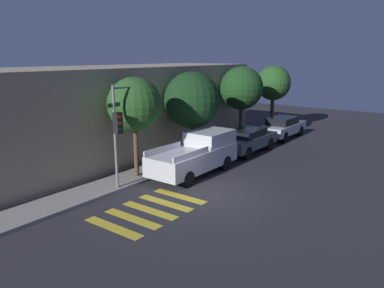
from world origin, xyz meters
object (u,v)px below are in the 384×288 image
(tree_near_corner, at_px, (135,105))
(tree_midblock, at_px, (192,100))
(sedan_middle, at_px, (283,127))
(tree_far_end, at_px, (241,88))
(pickup_truck, at_px, (197,154))
(sedan_near_corner, at_px, (247,140))
(tree_behind_truck, at_px, (273,83))
(traffic_light_pole, at_px, (122,118))

(tree_near_corner, bearing_deg, tree_midblock, 0.00)
(sedan_middle, distance_m, tree_far_end, 4.44)
(pickup_truck, distance_m, sedan_middle, 10.47)
(pickup_truck, xyz_separation_m, tree_far_end, (7.61, 1.86, 2.65))
(sedan_near_corner, relative_size, sedan_middle, 1.00)
(tree_far_end, bearing_deg, tree_near_corner, -180.00)
(pickup_truck, bearing_deg, tree_near_corner, 142.36)
(sedan_middle, bearing_deg, tree_midblock, 167.55)
(tree_midblock, height_order, tree_behind_truck, tree_behind_truck)
(tree_near_corner, bearing_deg, sedan_middle, -8.22)
(tree_near_corner, distance_m, tree_far_end, 10.02)
(sedan_near_corner, relative_size, tree_near_corner, 0.95)
(tree_midblock, distance_m, tree_behind_truck, 10.57)
(sedan_middle, xyz_separation_m, tree_far_end, (-2.86, 1.86, 2.85))
(sedan_near_corner, distance_m, sedan_middle, 5.25)
(tree_near_corner, bearing_deg, sedan_near_corner, -13.71)
(tree_near_corner, relative_size, tree_midblock, 0.98)
(sedan_near_corner, bearing_deg, sedan_middle, -0.00)
(sedan_near_corner, height_order, tree_near_corner, tree_near_corner)
(tree_far_end, distance_m, tree_behind_truck, 5.00)
(tree_far_end, bearing_deg, sedan_middle, -33.09)
(traffic_light_pole, height_order, sedan_middle, traffic_light_pole)
(sedan_near_corner, relative_size, tree_behind_truck, 0.91)
(pickup_truck, height_order, tree_midblock, tree_midblock)
(pickup_truck, relative_size, tree_near_corner, 1.07)
(sedan_near_corner, distance_m, tree_midblock, 4.50)
(tree_far_end, height_order, tree_behind_truck, tree_far_end)
(traffic_light_pole, distance_m, tree_behind_truck, 16.39)
(traffic_light_pole, distance_m, sedan_near_corner, 9.37)
(tree_midblock, bearing_deg, traffic_light_pole, -174.14)
(tree_midblock, bearing_deg, tree_near_corner, -180.00)
(sedan_middle, bearing_deg, tree_behind_truck, 40.95)
(tree_midblock, distance_m, tree_far_end, 5.58)
(pickup_truck, distance_m, tree_behind_truck, 13.03)
(sedan_near_corner, xyz_separation_m, tree_near_corner, (-7.63, 1.86, 2.78))
(traffic_light_pole, height_order, tree_midblock, tree_midblock)
(sedan_middle, relative_size, tree_midblock, 0.93)
(tree_far_end, relative_size, tree_behind_truck, 1.01)
(tree_far_end, bearing_deg, tree_behind_truck, -0.00)
(sedan_middle, bearing_deg, tree_near_corner, 171.78)
(traffic_light_pole, xyz_separation_m, tree_midblock, (5.80, 0.60, 0.20))
(sedan_near_corner, height_order, tree_far_end, tree_far_end)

